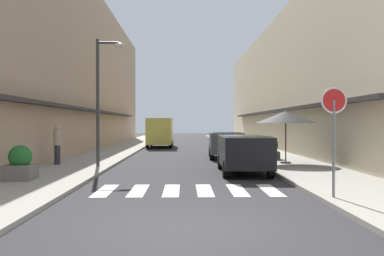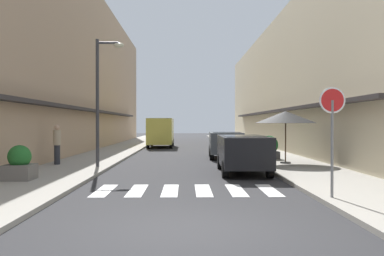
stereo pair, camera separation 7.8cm
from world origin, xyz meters
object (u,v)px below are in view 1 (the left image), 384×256
Objects in this scene: parked_car_mid at (225,142)px; pedestrian_walking_near at (57,143)px; round_street_sign at (334,113)px; planter_corner at (20,164)px; planter_midblock at (269,148)px; planter_far at (247,143)px; delivery_van at (160,130)px; street_lamp at (102,89)px; cafe_umbrella at (286,117)px; parked_car_near at (243,150)px.

pedestrian_walking_near is (-7.95, -4.51, 0.14)m from parked_car_mid.
round_street_sign is 9.67m from planter_corner.
planter_corner is at bearing -141.12° from planter_midblock.
planter_far is at bearing 68.11° from parked_car_mid.
pedestrian_walking_near reaches higher than planter_midblock.
street_lamp is (-1.51, -16.07, 2.00)m from delivery_van.
delivery_van is at bearing 114.08° from cafe_umbrella.
round_street_sign is 12.49m from pedestrian_walking_near.
planter_far is (-0.07, 6.72, -0.06)m from planter_midblock.
street_lamp is at bearing -95.39° from delivery_van.
street_lamp is 5.22m from planter_corner.
planter_midblock is (2.10, 5.20, -0.24)m from parked_car_near.
round_street_sign is (5.62, -23.35, 0.79)m from delivery_van.
pedestrian_walking_near is (-9.32, 8.23, -1.14)m from round_street_sign.
round_street_sign is at bearing -76.91° from parked_car_near.
parked_car_near is at bearing -130.76° from cafe_umbrella.
round_street_sign reaches higher than planter_corner.
cafe_umbrella reaches higher than planter_corner.
cafe_umbrella is at bearing -13.35° from pedestrian_walking_near.
planter_midblock is at bearing -89.43° from planter_far.
parked_car_near is 17.99m from delivery_van.
planter_midblock reaches higher than planter_far.
planter_midblock is at bearing -62.65° from delivery_van.
planter_midblock is at bearing 0.45° from pedestrian_walking_near.
round_street_sign is 10.27m from street_lamp.
street_lamp is (-7.13, 7.29, 1.21)m from round_street_sign.
pedestrian_walking_near is at bearing -103.76° from delivery_van.
planter_midblock is at bearing 38.88° from planter_corner.
delivery_van is 4.82× the size of planter_corner.
parked_car_near is 8.04m from planter_corner.
round_street_sign reaches higher than parked_car_mid.
street_lamp is 3.35m from pedestrian_walking_near.
parked_car_mid is 1.43× the size of cafe_umbrella.
street_lamp is 5.18× the size of planter_far.
parked_car_near and parked_car_mid have the same top height.
planter_corner is at bearing -101.25° from pedestrian_walking_near.
round_street_sign is 0.50× the size of street_lamp.
planter_far is 0.59× the size of pedestrian_walking_near.
cafe_umbrella is (2.34, 2.72, 1.30)m from parked_car_near.
cafe_umbrella is at bearing 83.51° from round_street_sign.
street_lamp is (-5.77, -5.46, 2.48)m from parked_car_mid.
planter_corner is at bearing -114.46° from street_lamp.
street_lamp is at bearing -126.57° from planter_far.
cafe_umbrella is 2.34× the size of planter_midblock.
parked_car_mid is at bearing -68.16° from delivery_van.
parked_car_mid is 4.94m from cafe_umbrella.
cafe_umbrella reaches higher than parked_car_near.
parked_car_near is 3.82m from cafe_umbrella.
planter_corner is at bearing -99.45° from delivery_van.
parked_car_near is at bearing -99.66° from planter_far.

